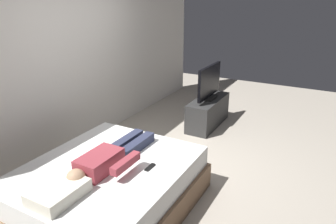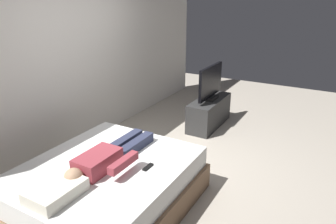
% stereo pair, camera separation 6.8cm
% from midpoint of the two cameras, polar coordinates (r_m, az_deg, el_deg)
% --- Properties ---
extents(ground_plane, '(10.00, 10.00, 0.00)m').
position_cam_midpoint_polar(ground_plane, '(4.24, 0.93, -10.69)').
color(ground_plane, '#ADA393').
extents(back_wall, '(6.40, 0.10, 2.80)m').
position_cam_midpoint_polar(back_wall, '(5.02, -14.64, 10.80)').
color(back_wall, silver).
rests_on(back_wall, ground).
extents(bed, '(1.91, 1.62, 0.54)m').
position_cam_midpoint_polar(bed, '(3.51, -11.53, -13.47)').
color(bed, brown).
rests_on(bed, ground).
extents(pillow, '(0.48, 0.34, 0.12)m').
position_cam_midpoint_polar(pillow, '(2.96, -20.06, -13.69)').
color(pillow, silver).
rests_on(pillow, bed).
extents(person, '(1.26, 0.46, 0.18)m').
position_cam_midpoint_polar(person, '(3.33, -11.33, -8.27)').
color(person, '#993842').
rests_on(person, bed).
extents(remote, '(0.15, 0.04, 0.02)m').
position_cam_midpoint_polar(remote, '(3.26, -3.94, -10.06)').
color(remote, black).
rests_on(remote, bed).
extents(tv_stand, '(1.10, 0.40, 0.50)m').
position_cam_midpoint_polar(tv_stand, '(5.56, 6.98, -0.04)').
color(tv_stand, '#2D2D2D').
rests_on(tv_stand, ground).
extents(tv, '(0.88, 0.20, 0.59)m').
position_cam_midpoint_polar(tv, '(5.40, 7.22, 5.27)').
color(tv, black).
rests_on(tv, tv_stand).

